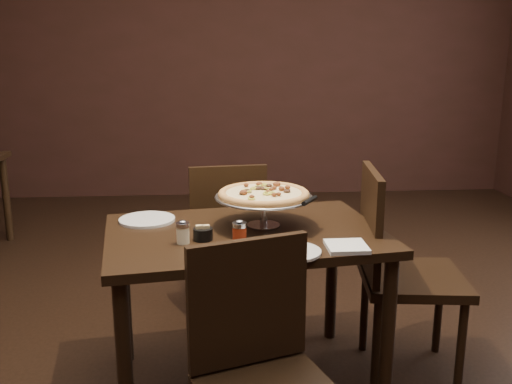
{
  "coord_description": "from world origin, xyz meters",
  "views": [
    {
      "loc": [
        -0.04,
        -2.36,
        1.47
      ],
      "look_at": [
        0.13,
        0.01,
        0.88
      ],
      "focal_mm": 40.0,
      "sensor_mm": 36.0,
      "label": 1
    }
  ],
  "objects": [
    {
      "name": "chair_near",
      "position": [
        0.1,
        -0.74,
        0.49
      ],
      "size": [
        0.53,
        0.53,
        0.89
      ],
      "rotation": [
        0.0,
        0.0,
        0.33
      ],
      "color": "black",
      "rests_on": "ground"
    },
    {
      "name": "plate_near",
      "position": [
        0.24,
        -0.33,
        0.73
      ],
      "size": [
        0.23,
        0.23,
        0.01
      ],
      "primitive_type": "cylinder",
      "color": "silver",
      "rests_on": "dining_table"
    },
    {
      "name": "pizza_stand",
      "position": [
        0.17,
        0.01,
        0.87
      ],
      "size": [
        0.43,
        0.43,
        0.18
      ],
      "color": "#AEAEB5",
      "rests_on": "dining_table"
    },
    {
      "name": "dining_table",
      "position": [
        0.08,
        -0.04,
        0.63
      ],
      "size": [
        1.27,
        0.94,
        0.73
      ],
      "rotation": [
        0.0,
        0.0,
        0.15
      ],
      "color": "black",
      "rests_on": "ground"
    },
    {
      "name": "room",
      "position": [
        0.06,
        0.03,
        1.4
      ],
      "size": [
        6.04,
        7.04,
        2.84
      ],
      "color": "black",
      "rests_on": "ground"
    },
    {
      "name": "plate_left",
      "position": [
        -0.35,
        0.13,
        0.73
      ],
      "size": [
        0.25,
        0.25,
        0.01
      ],
      "primitive_type": "cylinder",
      "color": "silver",
      "rests_on": "dining_table"
    },
    {
      "name": "packet_caddy",
      "position": [
        -0.1,
        -0.15,
        0.75
      ],
      "size": [
        0.08,
        0.08,
        0.06
      ],
      "rotation": [
        0.0,
        0.0,
        0.22
      ],
      "color": "black",
      "rests_on": "dining_table"
    },
    {
      "name": "pepper_flake_shaker",
      "position": [
        0.05,
        -0.22,
        0.78
      ],
      "size": [
        0.06,
        0.06,
        0.1
      ],
      "color": "#952B0D",
      "rests_on": "dining_table"
    },
    {
      "name": "parmesan_shaker",
      "position": [
        -0.17,
        -0.19,
        0.77
      ],
      "size": [
        0.05,
        0.05,
        0.1
      ],
      "color": "#FBF2C3",
      "rests_on": "dining_table"
    },
    {
      "name": "napkin_stack",
      "position": [
        0.46,
        -0.3,
        0.74
      ],
      "size": [
        0.16,
        0.16,
        0.02
      ],
      "primitive_type": "cube",
      "rotation": [
        0.0,
        0.0,
        0.01
      ],
      "color": "silver",
      "rests_on": "dining_table"
    },
    {
      "name": "chair_far",
      "position": [
        0.01,
        0.69,
        0.48
      ],
      "size": [
        0.45,
        0.45,
        0.89
      ],
      "rotation": [
        0.0,
        0.0,
        3.25
      ],
      "color": "black",
      "rests_on": "ground"
    },
    {
      "name": "chair_side",
      "position": [
        0.77,
        0.02,
        0.53
      ],
      "size": [
        0.5,
        0.5,
        0.97
      ],
      "rotation": [
        0.0,
        0.0,
        1.45
      ],
      "color": "black",
      "rests_on": "ground"
    },
    {
      "name": "serving_spatula",
      "position": [
        0.35,
        -0.09,
        0.87
      ],
      "size": [
        0.17,
        0.17,
        0.03
      ],
      "rotation": [
        0.0,
        0.0,
        -0.52
      ],
      "color": "#AEAEB5",
      "rests_on": "pizza_stand"
    }
  ]
}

